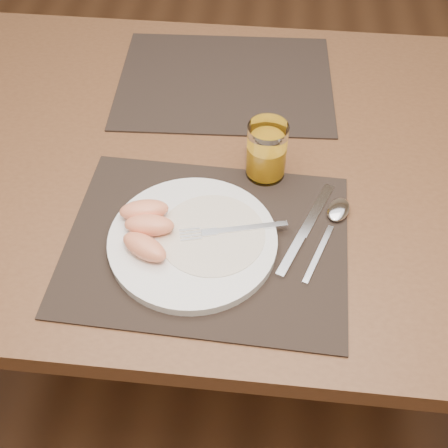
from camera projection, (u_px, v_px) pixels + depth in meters
ground at (225, 346)px, 1.62m from camera, size 5.00×5.00×0.00m
table at (225, 184)px, 1.11m from camera, size 1.40×0.90×0.75m
placemat_near at (207, 242)px, 0.91m from camera, size 0.46×0.36×0.00m
placemat_far at (225, 81)px, 1.19m from camera, size 0.47×0.37×0.00m
plate at (193, 241)px, 0.89m from camera, size 0.27×0.27×0.02m
plate_dressing at (212, 234)px, 0.89m from camera, size 0.17×0.17×0.00m
fork at (224, 231)px, 0.90m from camera, size 0.17×0.06×0.00m
knife at (302, 236)px, 0.91m from camera, size 0.09×0.21×0.01m
spoon at (336, 216)px, 0.93m from camera, size 0.09×0.19×0.01m
juice_glass at (266, 153)px, 0.97m from camera, size 0.07×0.07×0.11m
grapefruit_wedges at (146, 227)px, 0.88m from camera, size 0.10×0.14×0.03m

